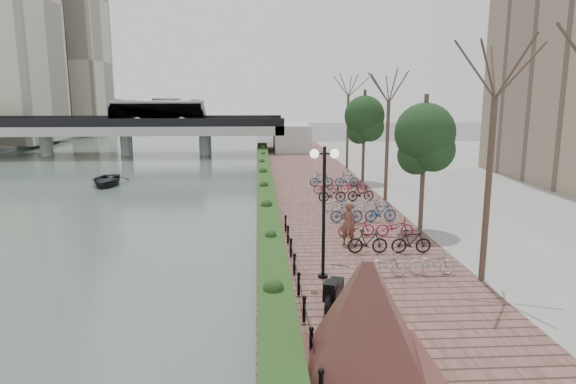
{
  "coord_description": "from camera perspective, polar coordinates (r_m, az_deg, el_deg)",
  "views": [
    {
      "loc": [
        0.12,
        -14.89,
        7.01
      ],
      "look_at": [
        1.64,
        11.14,
        2.0
      ],
      "focal_mm": 32.0,
      "sensor_mm": 36.0,
      "label": 1
    }
  ],
  "objects": [
    {
      "name": "granite_monument",
      "position": [
        12.46,
        8.66,
        -13.45
      ],
      "size": [
        5.23,
        5.23,
        2.77
      ],
      "color": "#49221F",
      "rests_on": "promenade"
    },
    {
      "name": "pedestrian",
      "position": [
        22.54,
        6.68,
        -3.48
      ],
      "size": [
        0.77,
        0.58,
        1.9
      ],
      "primitive_type": "imported",
      "rotation": [
        0.0,
        0.0,
        2.94
      ],
      "color": "brown",
      "rests_on": "promenade"
    },
    {
      "name": "ground",
      "position": [
        16.46,
        -3.55,
        -14.36
      ],
      "size": [
        220.0,
        220.0,
        0.0
      ],
      "primitive_type": "plane",
      "color": "#59595B",
      "rests_on": "ground"
    },
    {
      "name": "river_water",
      "position": [
        43.23,
        -23.77,
        0.63
      ],
      "size": [
        30.0,
        130.0,
        0.02
      ],
      "primitive_type": "cube",
      "color": "#3F4F48",
      "rests_on": "ground"
    },
    {
      "name": "street_trees",
      "position": [
        28.87,
        12.55,
        4.01
      ],
      "size": [
        3.2,
        37.12,
        6.8
      ],
      "color": "#3B3022",
      "rests_on": "promenade"
    },
    {
      "name": "hedge",
      "position": [
        35.44,
        -2.52,
        0.78
      ],
      "size": [
        1.1,
        56.0,
        0.6
      ],
      "primitive_type": "cube",
      "color": "#1B3312",
      "rests_on": "promenade"
    },
    {
      "name": "boat",
      "position": [
        42.08,
        -19.51,
        1.29
      ],
      "size": [
        3.35,
        4.44,
        0.87
      ],
      "primitive_type": "imported",
      "rotation": [
        0.0,
        0.0,
        0.09
      ],
      "color": "black",
      "rests_on": "river_water"
    },
    {
      "name": "chain_fence",
      "position": [
        18.02,
        0.94,
        -9.11
      ],
      "size": [
        0.1,
        14.1,
        0.7
      ],
      "color": "black",
      "rests_on": "promenade"
    },
    {
      "name": "promenade",
      "position": [
        33.31,
        3.41,
        -0.85
      ],
      "size": [
        8.0,
        75.0,
        0.5
      ],
      "primitive_type": "cube",
      "color": "brown",
      "rests_on": "ground"
    },
    {
      "name": "motorcycle",
      "position": [
        16.14,
        5.18,
        -10.75
      ],
      "size": [
        1.2,
        1.92,
        1.15
      ],
      "primitive_type": null,
      "rotation": [
        0.0,
        0.0,
        -0.37
      ],
      "color": "black",
      "rests_on": "promenade"
    },
    {
      "name": "inland_pavement",
      "position": [
        38.6,
        27.72,
        -0.47
      ],
      "size": [
        24.0,
        75.0,
        0.5
      ],
      "primitive_type": "cube",
      "color": "gray",
      "rests_on": "ground"
    },
    {
      "name": "lamppost",
      "position": [
        17.89,
        4.04,
        0.9
      ],
      "size": [
        1.02,
        0.32,
        4.73
      ],
      "color": "black",
      "rests_on": "promenade"
    },
    {
      "name": "bridge",
      "position": [
        61.69,
        -16.92,
        7.04
      ],
      "size": [
        36.0,
        10.77,
        6.5
      ],
      "color": "#ACACA7",
      "rests_on": "ground"
    },
    {
      "name": "bicycle_parking",
      "position": [
        27.73,
        7.93,
        -1.8
      ],
      "size": [
        2.4,
        19.89,
        1.0
      ],
      "color": "#A7A6AB",
      "rests_on": "promenade"
    }
  ]
}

